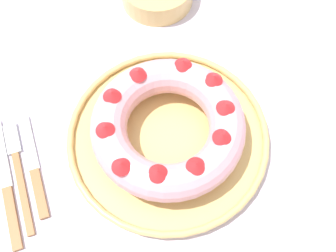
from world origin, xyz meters
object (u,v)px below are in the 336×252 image
object	(u,v)px
bundt_cake	(168,126)
cake_knife	(35,172)
serving_knife	(8,190)
serving_dish	(168,136)
fork	(18,168)

from	to	relation	value
bundt_cake	cake_knife	size ratio (longest dim) A/B	1.33
cake_knife	serving_knife	bearing A→B (deg)	-164.92
serving_dish	serving_knife	bearing A→B (deg)	179.98
bundt_cake	fork	distance (m)	0.27
serving_dish	cake_knife	distance (m)	0.24
bundt_cake	cake_knife	world-z (taller)	bundt_cake
fork	cake_knife	distance (m)	0.03
serving_dish	bundt_cake	bearing A→B (deg)	106.81
serving_dish	cake_knife	world-z (taller)	serving_dish
serving_dish	cake_knife	xyz separation A→B (m)	(-0.24, 0.02, -0.01)
serving_dish	fork	distance (m)	0.27
bundt_cake	cake_knife	xyz separation A→B (m)	(-0.24, 0.02, -0.05)
cake_knife	serving_dish	bearing A→B (deg)	-7.60
bundt_cake	fork	xyz separation A→B (m)	(-0.27, 0.03, -0.05)
serving_dish	cake_knife	size ratio (longest dim) A/B	1.82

